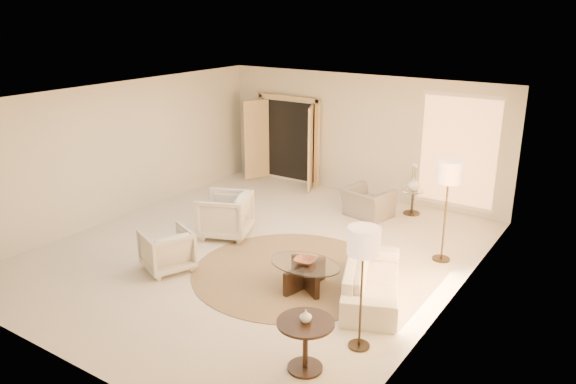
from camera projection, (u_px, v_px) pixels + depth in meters
The scene contains 18 objects.
room at pixel (256, 178), 9.76m from camera, with size 7.04×8.04×2.83m.
windows_right at pixel (453, 218), 8.04m from camera, with size 0.10×6.40×2.40m, color #FFB166, non-canonical shape.
window_back_corner at pixel (458, 152), 11.68m from camera, with size 1.70×0.10×2.40m, color #FFB166, non-canonical shape.
curtains_right at pixel (468, 203), 8.79m from camera, with size 0.06×5.20×2.60m, color tan, non-canonical shape.
french_doors at pixel (287, 141), 13.88m from camera, with size 1.95×0.66×2.16m.
area_rug at pixel (291, 272), 9.38m from camera, with size 3.31×3.31×0.01m, color #483723.
sofa at pixel (372, 279), 8.51m from camera, with size 2.04×0.80×0.59m, color beige.
armchair_left at pixel (225, 213), 10.76m from camera, with size 0.91×0.85×0.93m, color beige.
armchair_right at pixel (167, 248), 9.38m from camera, with size 0.76×0.71×0.78m, color beige.
accent_chair at pixel (368, 198), 11.78m from camera, with size 0.93×0.61×0.82m, color gray.
coffee_table at pixel (305, 272), 8.79m from camera, with size 1.53×1.53×0.43m.
end_table at pixel (305, 337), 6.75m from camera, with size 0.70×0.70×0.66m.
side_table at pixel (413, 199), 11.94m from camera, with size 0.46×0.46×0.54m.
floor_lamp_near at pixel (449, 176), 9.38m from camera, with size 0.44×0.44×1.80m.
floor_lamp_far at pixel (363, 247), 6.90m from camera, with size 0.41×0.41×1.68m.
bowl at pixel (305, 261), 8.72m from camera, with size 0.33×0.33×0.08m, color brown.
end_vase at pixel (306, 316), 6.66m from camera, with size 0.15×0.15×0.16m, color white.
side_vase at pixel (414, 184), 11.83m from camera, with size 0.26×0.26×0.28m, color white.
Camera 1 is at (5.63, -7.47, 4.24)m, focal length 35.00 mm.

